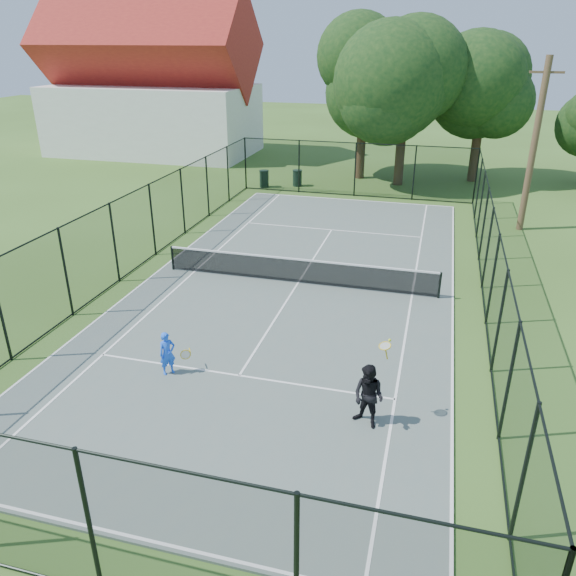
% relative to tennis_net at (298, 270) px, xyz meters
% --- Properties ---
extents(ground, '(120.00, 120.00, 0.00)m').
position_rel_tennis_net_xyz_m(ground, '(0.00, 0.00, -0.58)').
color(ground, '#36541C').
extents(tennis_court, '(11.00, 24.00, 0.06)m').
position_rel_tennis_net_xyz_m(tennis_court, '(0.00, 0.00, -0.55)').
color(tennis_court, '#566660').
rests_on(tennis_court, ground).
extents(tennis_net, '(10.08, 0.08, 0.95)m').
position_rel_tennis_net_xyz_m(tennis_net, '(0.00, 0.00, 0.00)').
color(tennis_net, black).
rests_on(tennis_net, tennis_court).
extents(fence, '(13.10, 26.10, 3.00)m').
position_rel_tennis_net_xyz_m(fence, '(0.00, 0.00, 0.92)').
color(fence, black).
rests_on(fence, ground).
extents(tree_near_left, '(7.31, 7.31, 9.53)m').
position_rel_tennis_net_xyz_m(tree_near_left, '(-0.37, 17.55, 5.28)').
color(tree_near_left, '#332114').
rests_on(tree_near_left, ground).
extents(tree_near_mid, '(6.59, 6.59, 8.62)m').
position_rel_tennis_net_xyz_m(tree_near_mid, '(2.17, 16.43, 4.73)').
color(tree_near_mid, '#332114').
rests_on(tree_near_mid, ground).
extents(tree_near_right, '(5.84, 5.84, 8.05)m').
position_rel_tennis_net_xyz_m(tree_near_right, '(6.58, 18.58, 4.54)').
color(tree_near_right, '#332114').
rests_on(tree_near_right, ground).
extents(building, '(15.30, 8.15, 11.87)m').
position_rel_tennis_net_xyz_m(building, '(-17.00, 22.00, 4.35)').
color(building, silver).
rests_on(building, ground).
extents(trash_bin_left, '(0.58, 0.58, 1.02)m').
position_rel_tennis_net_xyz_m(trash_bin_left, '(-5.56, 13.61, -0.06)').
color(trash_bin_left, black).
rests_on(trash_bin_left, ground).
extents(trash_bin_right, '(0.58, 0.58, 0.97)m').
position_rel_tennis_net_xyz_m(trash_bin_right, '(-3.70, 14.42, -0.09)').
color(trash_bin_right, black).
rests_on(trash_bin_right, ground).
extents(utility_pole, '(1.40, 0.30, 7.63)m').
position_rel_tennis_net_xyz_m(utility_pole, '(8.51, 9.00, 3.30)').
color(utility_pole, '#4C3823').
rests_on(utility_pole, ground).
extents(player_blue, '(0.84, 0.52, 1.21)m').
position_rel_tennis_net_xyz_m(player_blue, '(-1.86, -6.76, 0.08)').
color(player_blue, blue).
rests_on(player_blue, tennis_court).
extents(player_black, '(0.94, 0.97, 2.06)m').
position_rel_tennis_net_xyz_m(player_black, '(3.56, -7.57, 0.27)').
color(player_black, black).
rests_on(player_black, tennis_court).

